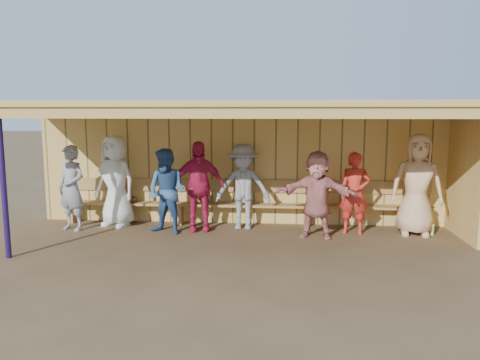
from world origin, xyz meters
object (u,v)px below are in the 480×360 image
(player_a, at_px, (72,188))
(player_g, at_px, (355,193))
(player_e, at_px, (243,187))
(player_f, at_px, (317,195))
(player_c, at_px, (167,192))
(player_h, at_px, (417,185))
(player_b, at_px, (116,181))
(player_d, at_px, (198,186))
(bench, at_px, (243,200))

(player_a, height_order, player_g, player_a)
(player_e, relative_size, player_f, 1.05)
(player_c, height_order, player_h, player_h)
(player_h, bearing_deg, player_c, -168.53)
(player_a, relative_size, player_g, 1.07)
(player_b, bearing_deg, player_d, 13.50)
(player_b, distance_m, player_g, 4.76)
(player_b, xyz_separation_m, player_e, (2.60, 0.00, -0.08))
(player_e, bearing_deg, player_b, -178.81)
(player_c, distance_m, player_f, 2.83)
(player_a, bearing_deg, player_g, 21.99)
(player_b, distance_m, player_c, 1.30)
(player_f, bearing_deg, player_a, -170.75)
(player_e, bearing_deg, bench, 96.24)
(player_g, bearing_deg, player_e, -174.80)
(player_b, height_order, player_d, player_b)
(player_a, height_order, player_d, player_d)
(player_h, bearing_deg, player_e, -175.94)
(player_f, bearing_deg, bench, 159.88)
(player_f, xyz_separation_m, player_g, (0.74, 0.34, -0.03))
(player_c, bearing_deg, player_b, 177.53)
(player_f, bearing_deg, player_h, 21.85)
(player_d, bearing_deg, player_e, 3.42)
(player_b, relative_size, player_g, 1.19)
(player_f, relative_size, player_h, 0.84)
(player_b, relative_size, player_f, 1.15)
(player_g, xyz_separation_m, bench, (-2.18, 0.54, -0.26))
(player_g, relative_size, bench, 0.21)
(player_a, xyz_separation_m, player_d, (2.48, 0.17, 0.04))
(player_b, bearing_deg, player_e, 21.01)
(player_d, xyz_separation_m, player_g, (3.02, -0.00, -0.10))
(player_b, height_order, player_c, player_b)
(player_c, relative_size, player_d, 0.93)
(player_a, xyz_separation_m, player_h, (6.66, 0.17, 0.12))
(player_e, xyz_separation_m, player_f, (1.41, -0.57, -0.04))
(player_a, distance_m, player_e, 3.38)
(player_b, xyz_separation_m, bench, (2.58, 0.31, -0.41))
(player_a, height_order, bench, player_a)
(player_e, xyz_separation_m, player_h, (3.30, -0.22, 0.12))
(player_d, distance_m, player_h, 4.17)
(player_d, height_order, player_f, player_d)
(player_f, height_order, bench, player_f)
(player_f, distance_m, player_g, 0.82)
(player_d, bearing_deg, player_h, -11.20)
(player_e, height_order, bench, player_e)
(player_a, bearing_deg, bench, 32.19)
(player_b, distance_m, bench, 2.63)
(player_e, height_order, player_f, player_e)
(player_a, distance_m, player_g, 5.51)
(player_a, bearing_deg, player_e, 27.02)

